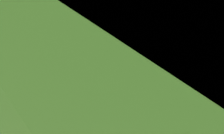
% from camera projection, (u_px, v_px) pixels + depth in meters
% --- Properties ---
extents(ground_plane, '(60.00, 60.00, 0.00)m').
position_uv_depth(ground_plane, '(118.00, 92.00, 6.28)').
color(ground_plane, '#8C7A56').
extents(track, '(0.72, 6.05, 0.04)m').
position_uv_depth(track, '(116.00, 91.00, 6.29)').
color(track, gray).
rests_on(track, ground_plane).
extents(locomotive, '(0.68, 1.45, 1.06)m').
position_uv_depth(locomotive, '(79.00, 61.00, 6.68)').
color(locomotive, black).
rests_on(locomotive, ground_plane).
extents(passenger_car, '(0.78, 2.35, 0.97)m').
position_uv_depth(passenger_car, '(154.00, 84.00, 5.66)').
color(passenger_car, '#3F3F3F').
rests_on(passenger_car, ground_plane).
extents(conductor_person, '(0.30, 0.30, 1.62)m').
position_uv_depth(conductor_person, '(117.00, 34.00, 7.11)').
color(conductor_person, '#282D47').
rests_on(conductor_person, ground_plane).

